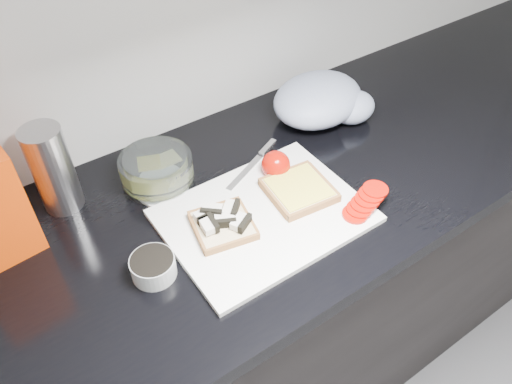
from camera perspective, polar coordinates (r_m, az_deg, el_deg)
base_cabinet at (r=1.43m, az=-3.03°, el=-14.99°), size 3.50×0.60×0.86m
countertop at (r=1.07m, az=-3.92°, el=-2.40°), size 3.50×0.64×0.04m
cutting_board at (r=1.03m, az=0.95°, el=-2.73°), size 0.40×0.30×0.01m
bread_left at (r=0.99m, az=-3.88°, el=-3.58°), size 0.14×0.14×0.04m
bread_right at (r=1.06m, az=4.92°, el=0.24°), size 0.15×0.15×0.02m
tomato_slices at (r=1.05m, az=12.39°, el=-1.09°), size 0.14×0.08×0.03m
knife at (r=1.15m, az=0.24°, el=3.94°), size 0.19×0.09×0.01m
seed_tub at (r=0.94m, az=-11.69°, el=-8.28°), size 0.08×0.08×0.04m
tub_lid at (r=1.09m, az=-10.46°, el=-0.15°), size 0.12×0.12×0.01m
glass_bowl at (r=1.11m, az=-11.26°, el=2.45°), size 0.16×0.16×0.07m
steel_canister at (r=1.07m, az=-22.20°, el=2.38°), size 0.08×0.08×0.19m
grocery_bag at (r=1.28m, az=7.65°, el=10.34°), size 0.27×0.23×0.11m
whole_tomatoes at (r=1.10m, az=2.27°, el=3.10°), size 0.06×0.06×0.06m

